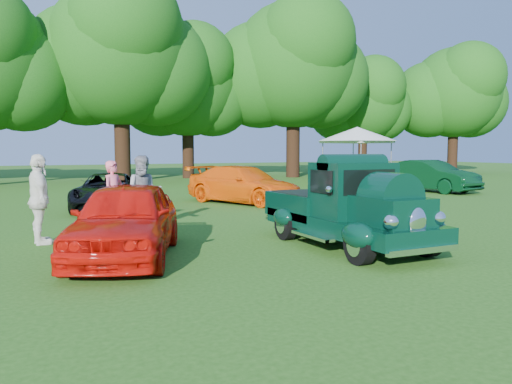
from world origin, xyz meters
name	(u,v)px	position (x,y,z in m)	size (l,w,h in m)	color
ground	(284,248)	(0.00, 0.00, 0.00)	(120.00, 120.00, 0.00)	#235213
hero_pickup	(346,210)	(1.24, -0.39, 0.76)	(2.09, 4.48, 1.75)	black
red_convertible	(126,220)	(-3.11, 0.43, 0.72)	(1.69, 4.20, 1.43)	red
back_car_black	(109,192)	(-2.21, 8.19, 0.61)	(2.03, 4.39, 1.22)	black
back_car_orange	(244,185)	(2.73, 8.20, 0.70)	(1.95, 4.80, 1.39)	#F35808
back_car_blue	(355,184)	(7.04, 7.14, 0.66)	(1.56, 3.89, 1.32)	#0E0B7E
back_car_green	(430,176)	(12.80, 9.01, 0.75)	(1.60, 4.58, 1.51)	black
spectator_pink	(114,195)	(-2.75, 3.88, 0.87)	(0.63, 0.42, 1.74)	#E75F75
spectator_grey	(144,192)	(-2.04, 3.64, 0.93)	(0.91, 0.71, 1.86)	gray
spectator_white	(39,199)	(-4.50, 2.56, 0.96)	(1.13, 0.47, 1.92)	white
canopy_tent	(357,135)	(12.16, 13.94, 2.83)	(5.31, 5.31, 3.26)	silver
tree_line	(102,67)	(-0.06, 23.57, 7.10)	(63.41, 10.70, 12.46)	black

